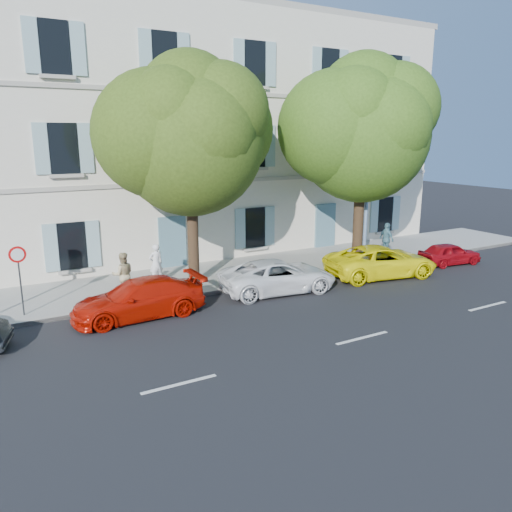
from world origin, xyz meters
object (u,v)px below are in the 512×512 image
car_red_coupe (139,299)px  pedestrian_b (123,275)px  road_sign (19,266)px  pedestrian_c (387,239)px  car_red_hatchback (449,254)px  tree_right (362,136)px  car_white_coupe (278,276)px  street_lamp (371,164)px  pedestrian_a (156,264)px  car_yellow_supercar (381,261)px  tree_left (190,143)px

car_red_coupe → pedestrian_b: (0.04, 2.09, 0.34)m
road_sign → pedestrian_c: size_ratio=1.42×
car_red_hatchback → tree_right: 7.18m
car_red_coupe → car_red_hatchback: (15.23, -0.31, -0.12)m
car_red_hatchback → pedestrian_b: bearing=88.3°
road_sign → pedestrian_c: bearing=1.4°
car_white_coupe → street_lamp: size_ratio=0.57×
car_red_coupe → pedestrian_a: size_ratio=2.77×
car_red_coupe → car_yellow_supercar: size_ratio=0.91×
tree_right → road_sign: bearing=179.8°
car_white_coupe → car_red_hatchback: car_white_coupe is taller
tree_left → pedestrian_c: tree_left is taller
tree_right → road_sign: 15.16m
pedestrian_c → street_lamp: bearing=111.8°
tree_left → pedestrian_a: tree_left is taller
car_yellow_supercar → tree_left: 9.72m
tree_right → pedestrian_a: 10.80m
car_red_coupe → street_lamp: (11.57, 1.53, 4.16)m
pedestrian_c → tree_right: bearing=105.6°
car_yellow_supercar → tree_right: 5.71m
pedestrian_c → pedestrian_a: bearing=89.0°
pedestrian_b → street_lamp: bearing=-174.5°
street_lamp → pedestrian_c: 4.28m
car_red_hatchback → pedestrian_c: pedestrian_c is taller
car_red_coupe → car_red_hatchback: car_red_coupe is taller
tree_right → street_lamp: 1.35m
tree_left → tree_right: 8.13m
car_red_coupe → pedestrian_a: (1.70, 3.21, 0.31)m
car_yellow_supercar → car_white_coupe: bearing=96.6°
pedestrian_a → car_white_coupe: bearing=134.2°
car_red_coupe → car_white_coupe: car_red_coupe is taller
car_white_coupe → pedestrian_c: size_ratio=2.79×
car_white_coupe → car_yellow_supercar: (5.16, -0.34, 0.04)m
street_lamp → pedestrian_b: (-11.53, 0.56, -3.81)m
car_yellow_supercar → road_sign: road_sign is taller
car_red_coupe → tree_left: bearing=126.3°
car_white_coupe → car_yellow_supercar: size_ratio=0.94×
road_sign → street_lamp: 15.35m
road_sign → pedestrian_b: 3.66m
road_sign → pedestrian_b: bearing=6.2°
car_red_coupe → car_yellow_supercar: car_yellow_supercar is taller
car_white_coupe → tree_left: bearing=57.8°
car_red_hatchback → pedestrian_a: pedestrian_a is taller
car_yellow_supercar → car_red_hatchback: size_ratio=1.58×
car_white_coupe → tree_left: (-2.70, 2.19, 5.18)m
car_red_hatchback → tree_right: (-4.14, 1.96, 5.53)m
car_yellow_supercar → pedestrian_c: (2.58, 2.38, 0.30)m
pedestrian_b → car_red_coupe: bearing=97.2°
street_lamp → pedestrian_c: size_ratio=4.87×
car_yellow_supercar → pedestrian_a: bearing=79.6°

